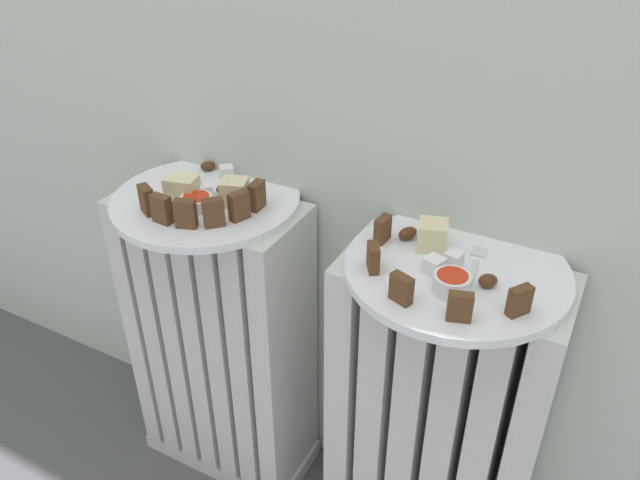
# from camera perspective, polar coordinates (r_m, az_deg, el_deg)

# --- Properties ---
(radiator_left) EXTENTS (0.32, 0.16, 0.57)m
(radiator_left) POSITION_cam_1_polar(r_m,az_deg,el_deg) (1.16, -8.94, -9.41)
(radiator_left) COLOR silver
(radiator_left) RESTS_ON ground_plane
(radiator_right) EXTENTS (0.32, 0.16, 0.57)m
(radiator_right) POSITION_cam_1_polar(r_m,az_deg,el_deg) (1.03, 10.39, -16.40)
(radiator_right) COLOR silver
(radiator_right) RESTS_ON ground_plane
(plate_left) EXTENTS (0.29, 0.29, 0.01)m
(plate_left) POSITION_cam_1_polar(r_m,az_deg,el_deg) (0.99, -10.38, 3.60)
(plate_left) COLOR white
(plate_left) RESTS_ON radiator_left
(plate_right) EXTENTS (0.29, 0.29, 0.01)m
(plate_right) POSITION_cam_1_polar(r_m,az_deg,el_deg) (0.83, 12.36, -2.65)
(plate_right) COLOR white
(plate_right) RESTS_ON radiator_right
(dark_cake_slice_left_0) EXTENTS (0.03, 0.03, 0.04)m
(dark_cake_slice_left_0) POSITION_cam_1_polar(r_m,az_deg,el_deg) (0.95, -15.56, 3.55)
(dark_cake_slice_left_0) COLOR #56351E
(dark_cake_slice_left_0) RESTS_ON plate_left
(dark_cake_slice_left_1) EXTENTS (0.03, 0.02, 0.04)m
(dark_cake_slice_left_1) POSITION_cam_1_polar(r_m,az_deg,el_deg) (0.92, -14.28, 2.75)
(dark_cake_slice_left_1) COLOR #56351E
(dark_cake_slice_left_1) RESTS_ON plate_left
(dark_cake_slice_left_2) EXTENTS (0.03, 0.02, 0.04)m
(dark_cake_slice_left_2) POSITION_cam_1_polar(r_m,az_deg,el_deg) (0.90, -12.18, 2.36)
(dark_cake_slice_left_2) COLOR #56351E
(dark_cake_slice_left_2) RESTS_ON plate_left
(dark_cake_slice_left_3) EXTENTS (0.03, 0.03, 0.04)m
(dark_cake_slice_left_3) POSITION_cam_1_polar(r_m,az_deg,el_deg) (0.90, -9.70, 2.48)
(dark_cake_slice_left_3) COLOR #56351E
(dark_cake_slice_left_3) RESTS_ON plate_left
(dark_cake_slice_left_4) EXTENTS (0.02, 0.03, 0.04)m
(dark_cake_slice_left_4) POSITION_cam_1_polar(r_m,az_deg,el_deg) (0.91, -7.40, 3.10)
(dark_cake_slice_left_4) COLOR #56351E
(dark_cake_slice_left_4) RESTS_ON plate_left
(dark_cake_slice_left_5) EXTENTS (0.02, 0.03, 0.04)m
(dark_cake_slice_left_5) POSITION_cam_1_polar(r_m,az_deg,el_deg) (0.93, -5.79, 4.06)
(dark_cake_slice_left_5) COLOR #56351E
(dark_cake_slice_left_5) RESTS_ON plate_left
(marble_cake_slice_left_0) EXTENTS (0.05, 0.05, 0.04)m
(marble_cake_slice_left_0) POSITION_cam_1_polar(r_m,az_deg,el_deg) (0.95, -7.81, 4.35)
(marble_cake_slice_left_0) COLOR beige
(marble_cake_slice_left_0) RESTS_ON plate_left
(marble_cake_slice_left_1) EXTENTS (0.05, 0.05, 0.04)m
(marble_cake_slice_left_1) POSITION_cam_1_polar(r_m,az_deg,el_deg) (0.98, -12.48, 4.68)
(marble_cake_slice_left_1) COLOR beige
(marble_cake_slice_left_1) RESTS_ON plate_left
(turkish_delight_left_0) EXTENTS (0.03, 0.03, 0.02)m
(turkish_delight_left_0) POSITION_cam_1_polar(r_m,az_deg,el_deg) (0.98, -10.42, 4.45)
(turkish_delight_left_0) COLOR white
(turkish_delight_left_0) RESTS_ON plate_left
(turkish_delight_left_1) EXTENTS (0.03, 0.03, 0.02)m
(turkish_delight_left_1) POSITION_cam_1_polar(r_m,az_deg,el_deg) (1.03, -8.53, 6.12)
(turkish_delight_left_1) COLOR white
(turkish_delight_left_1) RESTS_ON plate_left
(medjool_date_left_0) EXTENTS (0.02, 0.03, 0.02)m
(medjool_date_left_0) POSITION_cam_1_polar(r_m,az_deg,el_deg) (1.03, -13.30, 5.30)
(medjool_date_left_0) COLOR #4C2814
(medjool_date_left_0) RESTS_ON plate_left
(medjool_date_left_1) EXTENTS (0.03, 0.03, 0.01)m
(medjool_date_left_1) POSITION_cam_1_polar(r_m,az_deg,el_deg) (0.99, -8.72, 4.70)
(medjool_date_left_1) COLOR #4C2814
(medjool_date_left_1) RESTS_ON plate_left
(medjool_date_left_2) EXTENTS (0.03, 0.03, 0.02)m
(medjool_date_left_2) POSITION_cam_1_polar(r_m,az_deg,el_deg) (1.07, -10.22, 6.67)
(medjool_date_left_2) COLOR #4C2814
(medjool_date_left_2) RESTS_ON plate_left
(jam_bowl_left) EXTENTS (0.05, 0.05, 0.02)m
(jam_bowl_left) POSITION_cam_1_polar(r_m,az_deg,el_deg) (0.95, -11.21, 3.49)
(jam_bowl_left) COLOR white
(jam_bowl_left) RESTS_ON plate_left
(dark_cake_slice_right_0) EXTENTS (0.02, 0.03, 0.04)m
(dark_cake_slice_right_0) POSITION_cam_1_polar(r_m,az_deg,el_deg) (0.85, 5.74, 0.97)
(dark_cake_slice_right_0) COLOR #56351E
(dark_cake_slice_right_0) RESTS_ON plate_right
(dark_cake_slice_right_1) EXTENTS (0.03, 0.03, 0.04)m
(dark_cake_slice_right_1) POSITION_cam_1_polar(r_m,az_deg,el_deg) (0.79, 4.89, -1.62)
(dark_cake_slice_right_1) COLOR #56351E
(dark_cake_slice_right_1) RESTS_ON plate_right
(dark_cake_slice_right_2) EXTENTS (0.03, 0.02, 0.04)m
(dark_cake_slice_right_2) POSITION_cam_1_polar(r_m,az_deg,el_deg) (0.74, 7.44, -4.44)
(dark_cake_slice_right_2) COLOR #56351E
(dark_cake_slice_right_2) RESTS_ON plate_right
(dark_cake_slice_right_3) EXTENTS (0.03, 0.02, 0.04)m
(dark_cake_slice_right_3) POSITION_cam_1_polar(r_m,az_deg,el_deg) (0.73, 12.67, -5.99)
(dark_cake_slice_right_3) COLOR #56351E
(dark_cake_slice_right_3) RESTS_ON plate_right
(dark_cake_slice_right_4) EXTENTS (0.03, 0.03, 0.04)m
(dark_cake_slice_right_4) POSITION_cam_1_polar(r_m,az_deg,el_deg) (0.75, 17.77, -5.32)
(dark_cake_slice_right_4) COLOR #56351E
(dark_cake_slice_right_4) RESTS_ON plate_right
(marble_cake_slice_right_0) EXTENTS (0.05, 0.05, 0.04)m
(marble_cake_slice_right_0) POSITION_cam_1_polar(r_m,az_deg,el_deg) (0.85, 10.24, 0.41)
(marble_cake_slice_right_0) COLOR beige
(marble_cake_slice_right_0) RESTS_ON plate_right
(turkish_delight_right_0) EXTENTS (0.03, 0.03, 0.02)m
(turkish_delight_right_0) POSITION_cam_1_polar(r_m,az_deg,el_deg) (0.80, 10.38, -2.32)
(turkish_delight_right_0) COLOR white
(turkish_delight_right_0) RESTS_ON plate_right
(turkish_delight_right_1) EXTENTS (0.02, 0.02, 0.02)m
(turkish_delight_right_1) POSITION_cam_1_polar(r_m,az_deg,el_deg) (0.82, 12.11, -1.73)
(turkish_delight_right_1) COLOR white
(turkish_delight_right_1) RESTS_ON plate_right
(medjool_date_right_0) EXTENTS (0.03, 0.03, 0.02)m
(medjool_date_right_0) POSITION_cam_1_polar(r_m,az_deg,el_deg) (0.87, 8.03, 0.62)
(medjool_date_right_0) COLOR #4C2814
(medjool_date_right_0) RESTS_ON plate_right
(medjool_date_right_1) EXTENTS (0.03, 0.03, 0.02)m
(medjool_date_right_1) POSITION_cam_1_polar(r_m,az_deg,el_deg) (0.79, 15.10, -3.62)
(medjool_date_right_1) COLOR #4C2814
(medjool_date_right_1) RESTS_ON plate_right
(jam_bowl_right) EXTENTS (0.05, 0.05, 0.02)m
(jam_bowl_right) POSITION_cam_1_polar(r_m,az_deg,el_deg) (0.77, 11.95, -3.80)
(jam_bowl_right) COLOR white
(jam_bowl_right) RESTS_ON plate_right
(fork) EXTENTS (0.02, 0.09, 0.00)m
(fork) POSITION_cam_1_polar(r_m,az_deg,el_deg) (0.84, 14.05, -2.03)
(fork) COLOR silver
(fork) RESTS_ON plate_right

